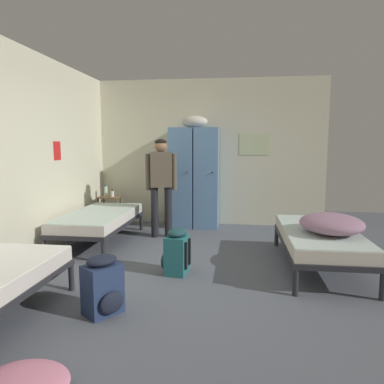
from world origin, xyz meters
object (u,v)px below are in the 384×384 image
shelf_unit (110,208)px  person_traveler (161,179)px  clothes_pile_pink (23,384)px  water_bottle (106,191)px  lotion_bottle (112,194)px  backpack_navy (103,286)px  bed_right (319,238)px  bedding_heap (331,223)px  bed_left_rear (99,219)px  backpack_teal (176,252)px  locker_bank (194,176)px

shelf_unit → person_traveler: 1.47m
clothes_pile_pink → water_bottle: bearing=104.6°
clothes_pile_pink → lotion_bottle: bearing=103.0°
clothes_pile_pink → backpack_navy: bearing=84.7°
bed_right → bedding_heap: bearing=-60.3°
bed_left_rear → water_bottle: water_bottle is taller
backpack_navy → clothes_pile_pink: (-0.10, -1.08, -0.20)m
shelf_unit → bed_left_rear: bearing=-77.7°
lotion_bottle → backpack_teal: lotion_bottle is taller
locker_bank → water_bottle: (-1.68, -0.15, -0.30)m
backpack_navy → clothes_pile_pink: backpack_navy is taller
person_traveler → backpack_teal: bearing=-72.1°
clothes_pile_pink → backpack_teal: bearing=75.2°
bedding_heap → person_traveler: (-2.38, 1.41, 0.38)m
locker_bank → clothes_pile_pink: bearing=-96.0°
locker_bank → clothes_pile_pink: 4.81m
locker_bank → bedding_heap: 2.98m
clothes_pile_pink → bedding_heap: bearing=45.5°
backpack_teal → shelf_unit: bearing=125.8°
backpack_teal → clothes_pile_pink: bearing=-104.8°
bed_left_rear → bedding_heap: size_ratio=2.30×
shelf_unit → backpack_teal: 2.88m
person_traveler → lotion_bottle: 1.29m
water_bottle → lotion_bottle: bearing=-21.8°
person_traveler → backpack_navy: (0.06, -2.79, -0.73)m
bedding_heap → backpack_navy: size_ratio=1.50×
locker_bank → bed_left_rear: bearing=-135.7°
bed_left_rear → water_bottle: size_ratio=8.68×
locker_bank → bedding_heap: (1.92, -2.24, -0.36)m
shelf_unit → water_bottle: size_ratio=2.60×
bed_left_rear → bedding_heap: bearing=-15.8°
shelf_unit → bedding_heap: bearing=-30.5°
bed_left_rear → lotion_bottle: bearing=99.2°
shelf_unit → locker_bank: bearing=5.9°
locker_bank → water_bottle: 1.71m
bed_left_rear → lotion_bottle: (-0.18, 1.11, 0.25)m
bed_right → backpack_teal: size_ratio=3.45×
backpack_navy → shelf_unit: bearing=109.3°
locker_bank → shelf_unit: 1.73m
bed_right → bedding_heap: (0.10, -0.17, 0.22)m
clothes_pile_pink → shelf_unit: bearing=103.7°
locker_bank → bedding_heap: bearing=-49.3°
bedding_heap → backpack_teal: (-1.84, -0.26, -0.35)m
bedding_heap → lotion_bottle: bedding_heap is taller
clothes_pile_pink → bed_right: bearing=48.6°
locker_bank → backpack_teal: locker_bank is taller
bed_left_rear → lotion_bottle: lotion_bottle is taller
person_traveler → backpack_teal: 1.90m
shelf_unit → bed_left_rear: shelf_unit is taller
locker_bank → shelf_unit: size_ratio=3.63×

